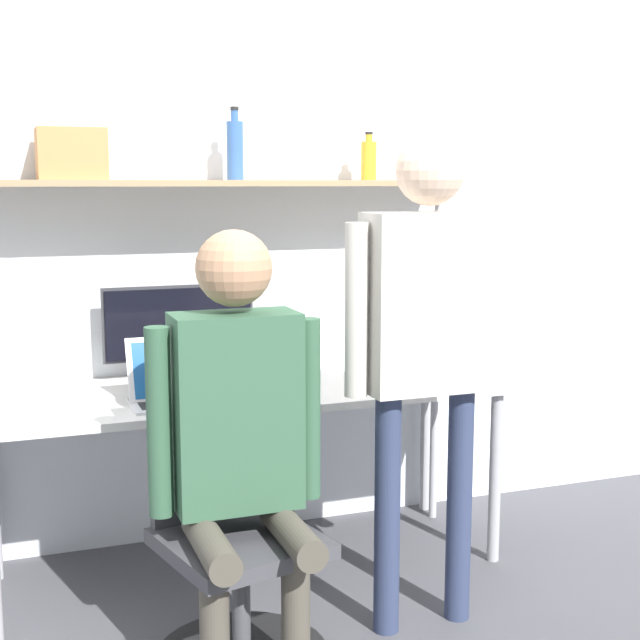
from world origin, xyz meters
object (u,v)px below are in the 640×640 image
object	(u,v)px
monitor	(180,327)
storage_box	(71,154)
laptop	(176,385)
office_chair	(235,585)
cell_phone	(238,395)
bottle_blue	(235,149)
person_standing	(427,319)
person_seated	(239,419)
bottle_amber	(369,160)

from	to	relation	value
monitor	storage_box	bearing A→B (deg)	-173.77
laptop	office_chair	bearing A→B (deg)	-83.77
cell_phone	bottle_blue	distance (m)	1.01
monitor	person_standing	xyz separation A→B (m)	(0.66, -0.95, 0.14)
monitor	person_seated	distance (m)	1.04
person_standing	storage_box	xyz separation A→B (m)	(-1.07, 0.91, 0.57)
laptop	bottle_amber	xyz separation A→B (m)	(0.93, 0.36, 0.84)
person_seated	bottle_amber	world-z (taller)	bottle_amber
monitor	cell_phone	size ratio (longest dim) A/B	4.22
monitor	person_standing	world-z (taller)	person_standing
monitor	cell_phone	bearing A→B (deg)	-70.81
cell_phone	bottle_blue	size ratio (longest dim) A/B	0.51
monitor	storage_box	size ratio (longest dim) A/B	2.47
bottle_blue	bottle_amber	world-z (taller)	bottle_blue
monitor	storage_box	xyz separation A→B (m)	(-0.41, -0.04, 0.70)
bottle_amber	person_seated	bearing A→B (deg)	-130.87
monitor	person_seated	size ratio (longest dim) A/B	0.44
bottle_blue	bottle_amber	xyz separation A→B (m)	(0.59, 0.00, -0.04)
person_seated	bottle_blue	xyz separation A→B (m)	(0.26, 0.99, 0.86)
laptop	person_seated	xyz separation A→B (m)	(0.07, -0.63, 0.02)
person_seated	bottle_blue	distance (m)	1.33
bottle_blue	office_chair	bearing A→B (deg)	-105.96
person_standing	storage_box	bearing A→B (deg)	139.72
bottle_amber	storage_box	size ratio (longest dim) A/B	0.80
person_seated	storage_box	world-z (taller)	storage_box
office_chair	person_standing	xyz separation A→B (m)	(0.70, 0.03, 0.83)
office_chair	bottle_amber	xyz separation A→B (m)	(0.86, 0.94, 1.39)
bottle_blue	bottle_amber	bearing A→B (deg)	0.00
monitor	person_standing	distance (m)	1.17
person_standing	storage_box	size ratio (longest dim) A/B	6.70
bottle_blue	laptop	bearing A→B (deg)	-133.24
office_chair	bottle_blue	xyz separation A→B (m)	(0.27, 0.94, 1.42)
cell_phone	person_standing	size ratio (longest dim) A/B	0.09
office_chair	person_seated	size ratio (longest dim) A/B	0.64
person_seated	bottle_blue	size ratio (longest dim) A/B	4.84
cell_phone	bottle_blue	xyz separation A→B (m)	(0.10, 0.36, 0.94)
monitor	office_chair	world-z (taller)	monitor
laptop	bottle_blue	distance (m)	1.01
bottle_amber	storage_box	xyz separation A→B (m)	(-1.24, 0.00, 0.01)
bottle_amber	storage_box	bearing A→B (deg)	180.00
office_chair	storage_box	xyz separation A→B (m)	(-0.38, 0.94, 1.40)
monitor	laptop	size ratio (longest dim) A/B	1.84
monitor	bottle_blue	bearing A→B (deg)	-10.71
person_seated	bottle_amber	bearing A→B (deg)	49.13
laptop	person_standing	xyz separation A→B (m)	(0.76, -0.55, 0.29)
laptop	bottle_blue	size ratio (longest dim) A/B	1.17
person_standing	bottle_amber	distance (m)	1.08
person_seated	laptop	bearing A→B (deg)	96.68
laptop	person_seated	bearing A→B (deg)	-83.32
monitor	person_seated	bearing A→B (deg)	-91.28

